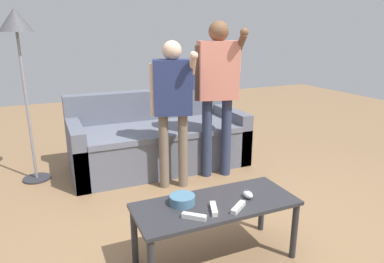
{
  "coord_description": "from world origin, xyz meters",
  "views": [
    {
      "loc": [
        -1.17,
        -2.1,
        1.53
      ],
      "look_at": [
        -0.1,
        0.35,
        0.75
      ],
      "focal_mm": 32.28,
      "sensor_mm": 36.0,
      "label": 1
    }
  ],
  "objects": [
    {
      "name": "floor_lamp",
      "position": [
        -1.34,
        1.68,
        1.49
      ],
      "size": [
        0.32,
        0.32,
        1.74
      ],
      "color": "#2D2D33",
      "rests_on": "ground"
    },
    {
      "name": "snack_bowl",
      "position": [
        -0.42,
        -0.21,
        0.47
      ],
      "size": [
        0.17,
        0.17,
        0.06
      ],
      "primitive_type": "cylinder",
      "color": "teal",
      "rests_on": "coffee_table"
    },
    {
      "name": "ground_plane",
      "position": [
        0.0,
        0.0,
        0.0
      ],
      "size": [
        12.0,
        12.0,
        0.0
      ],
      "primitive_type": "plane",
      "color": "#93704C"
    },
    {
      "name": "game_remote_wand_spare",
      "position": [
        -0.12,
        -0.42,
        0.45
      ],
      "size": [
        0.15,
        0.12,
        0.03
      ],
      "color": "white",
      "rests_on": "coffee_table"
    },
    {
      "name": "game_remote_nunchuk",
      "position": [
        0.02,
        -0.31,
        0.46
      ],
      "size": [
        0.06,
        0.09,
        0.05
      ],
      "color": "white",
      "rests_on": "coffee_table"
    },
    {
      "name": "player_right",
      "position": [
        0.48,
        1.02,
        1.02
      ],
      "size": [
        0.47,
        0.42,
        1.63
      ],
      "color": "#2D3856",
      "rests_on": "ground"
    },
    {
      "name": "couch",
      "position": [
        0.0,
        1.58,
        0.3
      ],
      "size": [
        1.97,
        0.91,
        0.84
      ],
      "color": "slate",
      "rests_on": "ground"
    },
    {
      "name": "player_center",
      "position": [
        -0.05,
        0.93,
        0.91
      ],
      "size": [
        0.41,
        0.41,
        1.45
      ],
      "color": "#756656",
      "rests_on": "ground"
    },
    {
      "name": "game_remote_wand_far",
      "position": [
        -0.27,
        -0.38,
        0.45
      ],
      "size": [
        0.09,
        0.16,
        0.03
      ],
      "color": "white",
      "rests_on": "coffee_table"
    },
    {
      "name": "coffee_table",
      "position": [
        -0.21,
        -0.28,
        0.38
      ],
      "size": [
        1.09,
        0.45,
        0.44
      ],
      "color": "#2D2D33",
      "rests_on": "ground"
    },
    {
      "name": "game_remote_wand_near",
      "position": [
        -0.42,
        -0.41,
        0.45
      ],
      "size": [
        0.14,
        0.13,
        0.03
      ],
      "color": "white",
      "rests_on": "coffee_table"
    }
  ]
}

